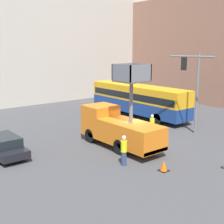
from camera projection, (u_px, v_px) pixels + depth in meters
ground_plane at (135, 144)px, 22.86m from camera, size 120.00×120.00×0.00m
building_backdrop_far at (6, 27)px, 39.17m from camera, size 44.00×10.00×18.73m
utility_truck at (119, 127)px, 21.95m from camera, size 2.20×6.77×5.92m
city_bus at (138, 98)px, 31.78m from camera, size 2.47×12.06×3.13m
traffic_light_pole at (193, 81)px, 23.93m from camera, size 3.46×3.21×6.59m
road_worker_near_truck at (124, 150)px, 18.65m from camera, size 0.38×0.38×1.86m
road_worker_directing at (152, 126)px, 24.67m from camera, size 0.38×0.38×1.78m
traffic_cone_near_truck at (164, 166)px, 17.94m from camera, size 0.55×0.55×0.63m
parked_car_curbside at (4, 145)px, 20.33m from camera, size 1.74×4.68×1.39m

